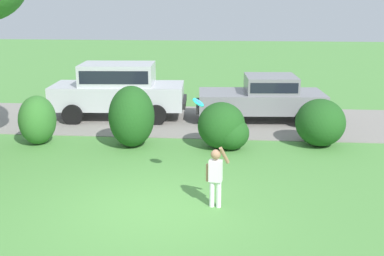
# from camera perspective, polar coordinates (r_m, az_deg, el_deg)

# --- Properties ---
(ground_plane) EXTENTS (80.00, 80.00, 0.00)m
(ground_plane) POSITION_cam_1_polar(r_m,az_deg,el_deg) (9.86, -4.91, -9.44)
(ground_plane) COLOR #518E42
(driveway_strip) EXTENTS (28.00, 4.40, 0.02)m
(driveway_strip) POSITION_cam_1_polar(r_m,az_deg,el_deg) (16.65, -0.70, 0.89)
(driveway_strip) COLOR gray
(driveway_strip) RESTS_ON ground
(shrub_near_tree) EXTENTS (1.03, 1.23, 1.41)m
(shrub_near_tree) POSITION_cam_1_polar(r_m,az_deg,el_deg) (14.57, -17.73, 0.91)
(shrub_near_tree) COLOR #33702B
(shrub_near_tree) RESTS_ON ground
(shrub_centre_left) EXTENTS (1.28, 1.50, 1.73)m
(shrub_centre_left) POSITION_cam_1_polar(r_m,az_deg,el_deg) (13.75, -7.08, 1.16)
(shrub_centre_left) COLOR #1E511C
(shrub_centre_left) RESTS_ON ground
(shrub_centre) EXTENTS (1.44, 1.33, 1.30)m
(shrub_centre) POSITION_cam_1_polar(r_m,az_deg,el_deg) (13.50, 3.80, 0.04)
(shrub_centre) COLOR #1E511C
(shrub_centre) RESTS_ON ground
(shrub_centre_right) EXTENTS (1.40, 1.56, 1.34)m
(shrub_centre_right) POSITION_cam_1_polar(r_m,az_deg,el_deg) (14.19, 14.85, 0.63)
(shrub_centre_right) COLOR #1E511C
(shrub_centre_right) RESTS_ON ground
(parked_sedan) EXTENTS (4.52, 2.33, 1.56)m
(parked_sedan) POSITION_cam_1_polar(r_m,az_deg,el_deg) (16.68, 8.44, 3.70)
(parked_sedan) COLOR gray
(parked_sedan) RESTS_ON ground
(parked_suv) EXTENTS (4.81, 2.34, 1.92)m
(parked_suv) POSITION_cam_1_polar(r_m,az_deg,el_deg) (17.02, -8.68, 4.70)
(parked_suv) COLOR silver
(parked_suv) RESTS_ON ground
(child_thrower) EXTENTS (0.47, 0.24, 1.29)m
(child_thrower) POSITION_cam_1_polar(r_m,az_deg,el_deg) (9.65, 2.79, -5.35)
(child_thrower) COLOR white
(child_thrower) RESTS_ON ground
(frisbee) EXTENTS (0.26, 0.28, 0.19)m
(frisbee) POSITION_cam_1_polar(r_m,az_deg,el_deg) (10.29, 0.74, 3.03)
(frisbee) COLOR #1EB7B2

